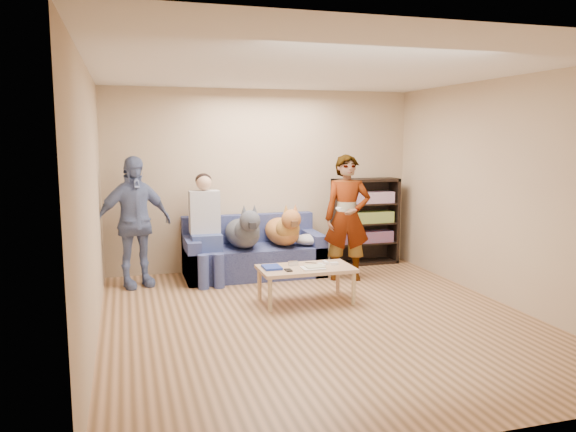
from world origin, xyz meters
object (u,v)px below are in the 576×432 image
object	(u,v)px
coffee_table	(306,271)
sofa	(253,255)
notebook_blue	(272,267)
bookshelf	(365,219)
person_seated	(206,224)
dog_gray	(244,231)
camera_silver	(293,263)
person_standing_right	(347,218)
person_standing_left	(134,222)
dog_tan	(284,230)

from	to	relation	value
coffee_table	sofa	bearing A→B (deg)	102.05
notebook_blue	bookshelf	world-z (taller)	bookshelf
notebook_blue	person_seated	xyz separation A→B (m)	(-0.58, 1.27, 0.34)
coffee_table	dog_gray	bearing A→B (deg)	110.36
camera_silver	person_standing_right	bearing A→B (deg)	36.78
person_seated	person_standing_right	bearing A→B (deg)	-14.09
person_standing_right	bookshelf	world-z (taller)	person_standing_right
person_standing_right	dog_gray	world-z (taller)	person_standing_right
coffee_table	camera_silver	bearing A→B (deg)	135.00
notebook_blue	dog_gray	xyz separation A→B (m)	(-0.07, 1.22, 0.22)
person_standing_right	coffee_table	world-z (taller)	person_standing_right
person_standing_left	dog_gray	world-z (taller)	person_standing_left
person_standing_left	coffee_table	distance (m)	2.34
sofa	dog_tan	distance (m)	0.57
notebook_blue	person_seated	world-z (taller)	person_seated
dog_tan	person_seated	bearing A→B (deg)	178.87
person_standing_right	notebook_blue	world-z (taller)	person_standing_right
sofa	person_seated	distance (m)	0.84
camera_silver	coffee_table	bearing A→B (deg)	-45.00
person_seated	sofa	bearing A→B (deg)	10.70
sofa	dog_gray	bearing A→B (deg)	-133.83
sofa	notebook_blue	bearing A→B (deg)	-93.77
person_seated	camera_silver	bearing A→B (deg)	-54.35
person_standing_left	notebook_blue	xyz separation A→B (m)	(1.51, -1.23, -0.41)
camera_silver	dog_gray	distance (m)	1.22
camera_silver	dog_gray	world-z (taller)	dog_gray
person_seated	dog_tan	xyz separation A→B (m)	(1.08, -0.02, -0.13)
camera_silver	dog_tan	distance (m)	1.21
person_standing_left	sofa	xyz separation A→B (m)	(1.60, 0.17, -0.56)
person_seated	dog_tan	world-z (taller)	person_seated
dog_tan	bookshelf	distance (m)	1.44
person_standing_right	camera_silver	distance (m)	1.29
person_standing_right	camera_silver	size ratio (longest dim) A/B	15.38
person_standing_right	dog_tan	size ratio (longest dim) A/B	1.44
person_standing_left	camera_silver	size ratio (longest dim) A/B	15.37
camera_silver	sofa	xyz separation A→B (m)	(-0.19, 1.32, -0.16)
notebook_blue	bookshelf	size ratio (longest dim) A/B	0.20
notebook_blue	sofa	bearing A→B (deg)	86.23
camera_silver	sofa	bearing A→B (deg)	98.10
dog_tan	person_standing_left	bearing A→B (deg)	-179.47
notebook_blue	person_seated	distance (m)	1.43
person_standing_right	person_seated	world-z (taller)	person_standing_right
person_standing_right	dog_tan	distance (m)	0.90
person_standing_left	bookshelf	size ratio (longest dim) A/B	1.30
person_seated	notebook_blue	bearing A→B (deg)	-65.45
person_standing_left	notebook_blue	world-z (taller)	person_standing_left
notebook_blue	coffee_table	world-z (taller)	notebook_blue
camera_silver	dog_tan	bearing A→B (deg)	79.46
notebook_blue	person_seated	bearing A→B (deg)	114.55
camera_silver	coffee_table	size ratio (longest dim) A/B	0.10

